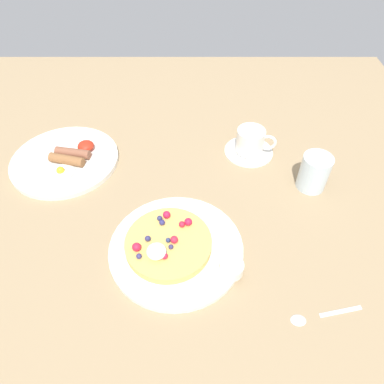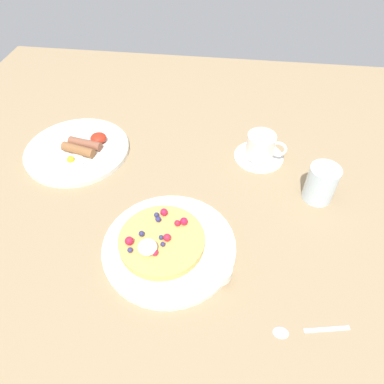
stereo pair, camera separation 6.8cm
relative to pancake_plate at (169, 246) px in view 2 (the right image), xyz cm
name	(u,v)px [view 2 (the right image)]	position (x,y,z in cm)	size (l,w,h in cm)	color
ground_plane	(172,210)	(-1.54, 11.73, -2.15)	(152.45, 154.37, 3.00)	#987F5C
pancake_plate	(169,246)	(0.00, 0.00, 0.00)	(27.95, 27.95, 1.31)	white
pancake_with_berries	(159,240)	(-2.06, 0.04, 1.75)	(18.00, 18.00, 4.16)	#DCB058
syrup_ramekin	(220,272)	(10.97, -5.87, 1.98)	(4.68, 4.68, 2.58)	white
breakfast_plate	(77,150)	(-30.24, 27.83, 0.02)	(27.88, 27.88, 1.35)	white
fried_breakfast	(84,147)	(-27.81, 27.34, 1.79)	(10.62, 14.32, 2.68)	brown
coffee_saucer	(259,156)	(18.81, 32.02, -0.27)	(13.14, 13.14, 0.77)	white
coffee_cup	(261,145)	(18.99, 31.97, 3.44)	(10.50, 7.43, 6.40)	white
teaspoon	(297,331)	(25.34, -14.57, -0.40)	(13.70, 3.93, 0.60)	silver
water_glass	(321,183)	(32.52, 19.09, 3.88)	(6.99, 6.99, 9.07)	silver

